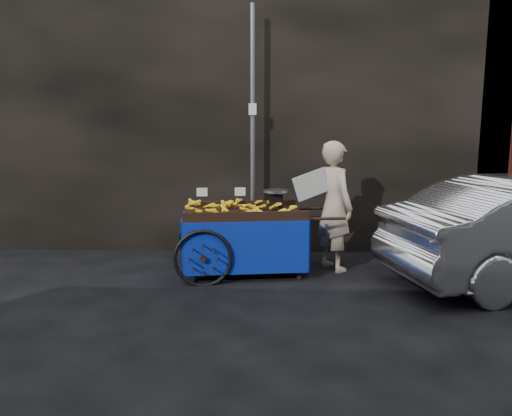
{
  "coord_description": "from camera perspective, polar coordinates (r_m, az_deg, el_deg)",
  "views": [
    {
      "loc": [
        0.64,
        -6.74,
        2.17
      ],
      "look_at": [
        0.38,
        0.5,
        0.95
      ],
      "focal_mm": 35.0,
      "sensor_mm": 36.0,
      "label": 1
    }
  ],
  "objects": [
    {
      "name": "banana_cart",
      "position": [
        7.28,
        -1.89,
        -1.22
      ],
      "size": [
        2.52,
        1.41,
        1.31
      ],
      "rotation": [
        0.0,
        0.0,
        0.14
      ],
      "color": "black",
      "rests_on": "ground"
    },
    {
      "name": "vendor",
      "position": [
        7.5,
        8.89,
        0.23
      ],
      "size": [
        1.03,
        0.84,
        1.93
      ],
      "rotation": [
        0.0,
        0.0,
        2.16
      ],
      "color": "tan",
      "rests_on": "ground"
    },
    {
      "name": "street_pole",
      "position": [
        8.05,
        -0.38,
        8.42
      ],
      "size": [
        0.12,
        0.1,
        4.0
      ],
      "color": "slate",
      "rests_on": "ground"
    },
    {
      "name": "building_wall",
      "position": [
        9.35,
        0.54,
        11.6
      ],
      "size": [
        13.5,
        2.0,
        5.0
      ],
      "color": "black",
      "rests_on": "ground"
    },
    {
      "name": "ground",
      "position": [
        7.11,
        -3.25,
        -8.2
      ],
      "size": [
        80.0,
        80.0,
        0.0
      ],
      "primitive_type": "plane",
      "color": "black",
      "rests_on": "ground"
    },
    {
      "name": "plastic_bag",
      "position": [
        7.32,
        5.13,
        -6.76
      ],
      "size": [
        0.25,
        0.2,
        0.23
      ],
      "primitive_type": "ellipsoid",
      "color": "blue",
      "rests_on": "ground"
    }
  ]
}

